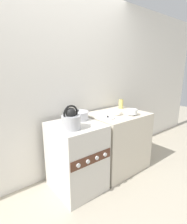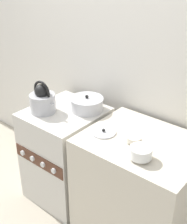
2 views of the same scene
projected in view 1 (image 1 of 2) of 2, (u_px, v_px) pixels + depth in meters
ground_plane at (92, 200)px, 2.04m from camera, size 12.00×12.00×0.00m
wall_back at (57, 87)px, 2.29m from camera, size 7.00×0.06×2.50m
stove at (76, 157)px, 2.17m from camera, size 0.57×0.64×0.85m
counter at (116, 141)px, 2.63m from camera, size 0.83×0.67×0.85m
kettle at (71, 120)px, 1.88m from camera, size 0.26×0.21×0.27m
cooking_pot at (78, 115)px, 2.23m from camera, size 0.27×0.27×0.14m
enamel_bowl at (132, 112)px, 2.43m from camera, size 0.14×0.14×0.08m
small_ceramic_bowl at (118, 113)px, 2.45m from camera, size 0.10×0.10×0.05m
storage_jar at (121, 104)px, 2.83m from camera, size 0.07×0.07×0.15m
loose_pot_lid at (108, 118)px, 2.29m from camera, size 0.18×0.18×0.03m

